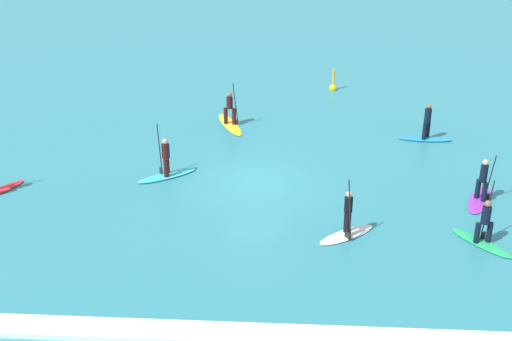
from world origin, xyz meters
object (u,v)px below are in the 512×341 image
at_px(surfer_on_green_board, 483,233).
at_px(surfer_on_purple_board, 481,190).
at_px(surfer_on_teal_board, 166,167).
at_px(surfer_on_blue_board, 426,131).
at_px(marker_buoy, 333,86).
at_px(surfer_on_white_board, 347,224).
at_px(surfer_on_yellow_board, 230,117).

bearing_deg(surfer_on_green_board, surfer_on_purple_board, -52.48).
relative_size(surfer_on_teal_board, surfer_on_green_board, 1.11).
bearing_deg(surfer_on_blue_board, marker_buoy, -57.65).
bearing_deg(surfer_on_green_board, surfer_on_white_board, 46.35).
bearing_deg(marker_buoy, surfer_on_white_board, -90.87).
xyz_separation_m(surfer_on_teal_board, marker_buoy, (7.59, 11.97, -0.24)).
bearing_deg(surfer_on_green_board, marker_buoy, -25.22).
bearing_deg(surfer_on_purple_board, surfer_on_green_board, -168.95).
bearing_deg(surfer_on_teal_board, surfer_on_green_board, 123.49).
bearing_deg(surfer_on_teal_board, surfer_on_blue_board, 167.14).
bearing_deg(surfer_on_white_board, surfer_on_green_board, 139.80).
bearing_deg(surfer_on_yellow_board, surfer_on_purple_board, 31.95).
bearing_deg(surfer_on_purple_board, surfer_on_yellow_board, 77.86).
height_order(surfer_on_yellow_board, surfer_on_purple_board, surfer_on_yellow_board).
distance_m(surfer_on_purple_board, surfer_on_teal_board, 12.89).
xyz_separation_m(surfer_on_yellow_board, surfer_on_green_board, (9.94, -10.88, 0.02)).
distance_m(surfer_on_white_board, marker_buoy, 16.47).
distance_m(surfer_on_teal_board, surfer_on_green_board, 13.00).
bearing_deg(surfer_on_white_board, surfer_on_blue_board, -151.96).
xyz_separation_m(surfer_on_teal_board, surfer_on_green_board, (12.08, -4.78, 0.01)).
relative_size(surfer_on_purple_board, surfer_on_green_board, 1.14).
xyz_separation_m(surfer_on_white_board, surfer_on_blue_board, (4.34, 9.23, -0.06)).
xyz_separation_m(surfer_on_white_board, surfer_on_teal_board, (-7.34, 4.50, -0.05)).
height_order(surfer_on_green_board, marker_buoy, surfer_on_green_board).
relative_size(surfer_on_yellow_board, marker_buoy, 2.36).
bearing_deg(surfer_on_blue_board, surfer_on_green_board, 95.26).
bearing_deg(surfer_on_yellow_board, marker_buoy, 114.51).
bearing_deg(surfer_on_purple_board, surfer_on_teal_board, 106.68).
xyz_separation_m(surfer_on_yellow_board, marker_buoy, (5.45, 5.87, -0.23)).
height_order(surfer_on_yellow_board, marker_buoy, surfer_on_yellow_board).
distance_m(surfer_on_yellow_board, surfer_on_blue_board, 9.64).
bearing_deg(surfer_on_purple_board, surfer_on_blue_board, 33.47).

